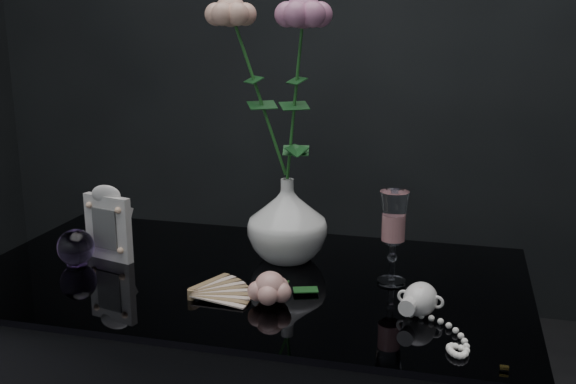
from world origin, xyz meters
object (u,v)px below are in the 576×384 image
(wine_glass, at_px, (393,238))
(paperweight, at_px, (76,247))
(vase, at_px, (287,220))
(loose_rose, at_px, (270,288))
(picture_frame, at_px, (108,222))
(pearl_jar, at_px, (420,298))

(wine_glass, distance_m, paperweight, 0.62)
(vase, height_order, wine_glass, wine_glass)
(paperweight, bearing_deg, wine_glass, 5.91)
(vase, xyz_separation_m, wine_glass, (0.22, -0.07, 0.00))
(paperweight, xyz_separation_m, loose_rose, (0.42, -0.08, -0.01))
(wine_glass, xyz_separation_m, paperweight, (-0.61, -0.06, -0.05))
(picture_frame, relative_size, pearl_jar, 0.78)
(picture_frame, bearing_deg, vase, 29.10)
(picture_frame, bearing_deg, wine_glass, 16.65)
(vase, bearing_deg, wine_glass, -18.02)
(picture_frame, xyz_separation_m, pearl_jar, (0.63, -0.11, -0.05))
(vase, height_order, pearl_jar, vase)
(picture_frame, bearing_deg, loose_rose, -4.12)
(wine_glass, xyz_separation_m, pearl_jar, (0.06, -0.13, -0.06))
(loose_rose, relative_size, pearl_jar, 0.83)
(vase, distance_m, pearl_jar, 0.35)
(vase, distance_m, picture_frame, 0.36)
(paperweight, relative_size, pearl_jar, 0.36)
(picture_frame, distance_m, paperweight, 0.08)
(picture_frame, distance_m, pearl_jar, 0.64)
(wine_glass, relative_size, picture_frame, 1.12)
(wine_glass, xyz_separation_m, loose_rose, (-0.19, -0.15, -0.06))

